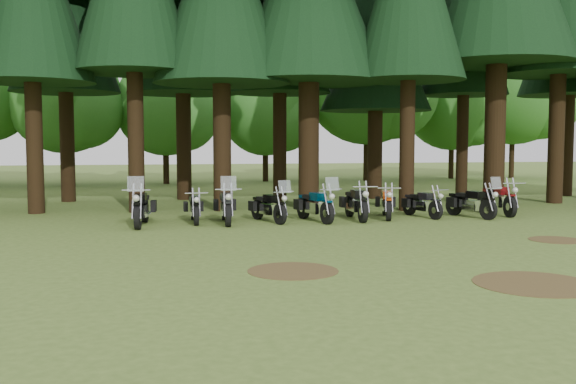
{
  "coord_description": "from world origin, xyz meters",
  "views": [
    {
      "loc": [
        -5.61,
        -14.14,
        2.52
      ],
      "look_at": [
        -1.65,
        5.0,
        1.0
      ],
      "focal_mm": 40.0,
      "sensor_mm": 36.0,
      "label": 1
    }
  ],
  "objects_px": {
    "motorcycle_2": "(226,207)",
    "motorcycle_5": "(356,204)",
    "motorcycle_0": "(141,209)",
    "motorcycle_4": "(315,206)",
    "motorcycle_9": "(498,200)",
    "motorcycle_1": "(195,209)",
    "motorcycle_6": "(387,204)",
    "motorcycle_3": "(269,207)",
    "motorcycle_8": "(471,203)",
    "motorcycle_7": "(422,205)"
  },
  "relations": [
    {
      "from": "motorcycle_2",
      "to": "motorcycle_5",
      "type": "bearing_deg",
      "value": 3.99
    },
    {
      "from": "motorcycle_2",
      "to": "motorcycle_0",
      "type": "bearing_deg",
      "value": -175.72
    },
    {
      "from": "motorcycle_4",
      "to": "motorcycle_9",
      "type": "bearing_deg",
      "value": -8.64
    },
    {
      "from": "motorcycle_1",
      "to": "motorcycle_4",
      "type": "distance_m",
      "value": 3.8
    },
    {
      "from": "motorcycle_0",
      "to": "motorcycle_6",
      "type": "distance_m",
      "value": 7.96
    },
    {
      "from": "motorcycle_4",
      "to": "motorcycle_5",
      "type": "distance_m",
      "value": 1.45
    },
    {
      "from": "motorcycle_0",
      "to": "motorcycle_9",
      "type": "height_order",
      "value": "motorcycle_0"
    },
    {
      "from": "motorcycle_1",
      "to": "motorcycle_3",
      "type": "bearing_deg",
      "value": -8.03
    },
    {
      "from": "motorcycle_0",
      "to": "motorcycle_6",
      "type": "relative_size",
      "value": 1.13
    },
    {
      "from": "motorcycle_2",
      "to": "motorcycle_8",
      "type": "relative_size",
      "value": 1.1
    },
    {
      "from": "motorcycle_1",
      "to": "motorcycle_6",
      "type": "relative_size",
      "value": 0.95
    },
    {
      "from": "motorcycle_8",
      "to": "motorcycle_9",
      "type": "height_order",
      "value": "motorcycle_8"
    },
    {
      "from": "motorcycle_1",
      "to": "motorcycle_5",
      "type": "bearing_deg",
      "value": -3.3
    },
    {
      "from": "motorcycle_3",
      "to": "motorcycle_9",
      "type": "height_order",
      "value": "motorcycle_3"
    },
    {
      "from": "motorcycle_3",
      "to": "motorcycle_6",
      "type": "distance_m",
      "value": 4.04
    },
    {
      "from": "motorcycle_3",
      "to": "motorcycle_9",
      "type": "relative_size",
      "value": 0.88
    },
    {
      "from": "motorcycle_2",
      "to": "motorcycle_9",
      "type": "bearing_deg",
      "value": 5.45
    },
    {
      "from": "motorcycle_0",
      "to": "motorcycle_2",
      "type": "distance_m",
      "value": 2.57
    },
    {
      "from": "motorcycle_2",
      "to": "motorcycle_6",
      "type": "height_order",
      "value": "motorcycle_2"
    },
    {
      "from": "motorcycle_0",
      "to": "motorcycle_2",
      "type": "relative_size",
      "value": 1.02
    },
    {
      "from": "motorcycle_6",
      "to": "motorcycle_3",
      "type": "bearing_deg",
      "value": -160.53
    },
    {
      "from": "motorcycle_0",
      "to": "motorcycle_1",
      "type": "height_order",
      "value": "motorcycle_0"
    },
    {
      "from": "motorcycle_7",
      "to": "motorcycle_8",
      "type": "height_order",
      "value": "motorcycle_8"
    },
    {
      "from": "motorcycle_3",
      "to": "motorcycle_6",
      "type": "bearing_deg",
      "value": -15.09
    },
    {
      "from": "motorcycle_0",
      "to": "motorcycle_7",
      "type": "height_order",
      "value": "motorcycle_0"
    },
    {
      "from": "motorcycle_1",
      "to": "motorcycle_5",
      "type": "relative_size",
      "value": 0.87
    },
    {
      "from": "motorcycle_3",
      "to": "motorcycle_4",
      "type": "bearing_deg",
      "value": -25.77
    },
    {
      "from": "motorcycle_4",
      "to": "motorcycle_9",
      "type": "relative_size",
      "value": 0.95
    },
    {
      "from": "motorcycle_0",
      "to": "motorcycle_8",
      "type": "height_order",
      "value": "motorcycle_0"
    },
    {
      "from": "motorcycle_6",
      "to": "motorcycle_9",
      "type": "bearing_deg",
      "value": 18.9
    },
    {
      "from": "motorcycle_4",
      "to": "motorcycle_6",
      "type": "relative_size",
      "value": 1.06
    },
    {
      "from": "motorcycle_2",
      "to": "motorcycle_8",
      "type": "height_order",
      "value": "motorcycle_2"
    },
    {
      "from": "motorcycle_5",
      "to": "motorcycle_0",
      "type": "bearing_deg",
      "value": -175.39
    },
    {
      "from": "motorcycle_1",
      "to": "motorcycle_9",
      "type": "relative_size",
      "value": 0.86
    },
    {
      "from": "motorcycle_1",
      "to": "motorcycle_2",
      "type": "xyz_separation_m",
      "value": [
        0.95,
        -0.39,
        0.08
      ]
    },
    {
      "from": "motorcycle_3",
      "to": "motorcycle_2",
      "type": "bearing_deg",
      "value": 165.02
    },
    {
      "from": "motorcycle_0",
      "to": "motorcycle_7",
      "type": "distance_m",
      "value": 9.19
    },
    {
      "from": "motorcycle_4",
      "to": "motorcycle_8",
      "type": "distance_m",
      "value": 5.37
    },
    {
      "from": "motorcycle_6",
      "to": "motorcycle_8",
      "type": "height_order",
      "value": "motorcycle_8"
    },
    {
      "from": "motorcycle_4",
      "to": "motorcycle_5",
      "type": "bearing_deg",
      "value": -4.84
    },
    {
      "from": "motorcycle_0",
      "to": "motorcycle_9",
      "type": "xyz_separation_m",
      "value": [
        12.13,
        0.6,
        -0.02
      ]
    },
    {
      "from": "motorcycle_8",
      "to": "motorcycle_9",
      "type": "distance_m",
      "value": 1.51
    },
    {
      "from": "motorcycle_6",
      "to": "motorcycle_7",
      "type": "relative_size",
      "value": 1.08
    },
    {
      "from": "motorcycle_6",
      "to": "motorcycle_8",
      "type": "bearing_deg",
      "value": 7.25
    },
    {
      "from": "motorcycle_3",
      "to": "motorcycle_9",
      "type": "bearing_deg",
      "value": -15.38
    },
    {
      "from": "motorcycle_0",
      "to": "motorcycle_2",
      "type": "bearing_deg",
      "value": 7.82
    },
    {
      "from": "motorcycle_6",
      "to": "motorcycle_8",
      "type": "distance_m",
      "value": 2.84
    },
    {
      "from": "motorcycle_5",
      "to": "motorcycle_7",
      "type": "bearing_deg",
      "value": 6.78
    },
    {
      "from": "motorcycle_6",
      "to": "motorcycle_7",
      "type": "distance_m",
      "value": 1.24
    },
    {
      "from": "motorcycle_3",
      "to": "motorcycle_5",
      "type": "distance_m",
      "value": 2.9
    }
  ]
}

